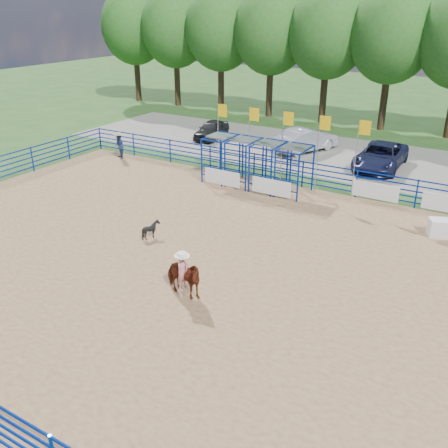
{
  "coord_description": "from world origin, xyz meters",
  "views": [
    {
      "loc": [
        9.75,
        -14.48,
        9.36
      ],
      "look_at": [
        0.41,
        1.0,
        1.3
      ],
      "focal_mm": 40.0,
      "sensor_mm": 36.0,
      "label": 1
    }
  ],
  "objects_px": {
    "calf": "(151,230)",
    "spectator_cowboy": "(119,146)",
    "car_c": "(381,156)",
    "horse_and_rider": "(183,275)",
    "car_b": "(306,140)",
    "announcer_table": "(446,228)",
    "car_a": "(212,130)"
  },
  "relations": [
    {
      "from": "calf",
      "to": "spectator_cowboy",
      "type": "xyz_separation_m",
      "value": [
        -9.31,
        8.36,
        0.45
      ]
    },
    {
      "from": "calf",
      "to": "spectator_cowboy",
      "type": "distance_m",
      "value": 12.52
    },
    {
      "from": "car_c",
      "to": "spectator_cowboy",
      "type": "bearing_deg",
      "value": -157.5
    },
    {
      "from": "horse_and_rider",
      "to": "car_b",
      "type": "xyz_separation_m",
      "value": [
        -3.56,
        19.43,
        -0.04
      ]
    },
    {
      "from": "horse_and_rider",
      "to": "calf",
      "type": "xyz_separation_m",
      "value": [
        -3.87,
        3.08,
        -0.43
      ]
    },
    {
      "from": "horse_and_rider",
      "to": "car_b",
      "type": "height_order",
      "value": "horse_and_rider"
    },
    {
      "from": "announcer_table",
      "to": "horse_and_rider",
      "type": "relative_size",
      "value": 0.63
    },
    {
      "from": "spectator_cowboy",
      "to": "car_c",
      "type": "bearing_deg",
      "value": 24.12
    },
    {
      "from": "calf",
      "to": "car_b",
      "type": "bearing_deg",
      "value": -28.63
    },
    {
      "from": "spectator_cowboy",
      "to": "car_b",
      "type": "bearing_deg",
      "value": 39.69
    },
    {
      "from": "spectator_cowboy",
      "to": "car_c",
      "type": "distance_m",
      "value": 16.47
    },
    {
      "from": "announcer_table",
      "to": "car_c",
      "type": "bearing_deg",
      "value": 121.52
    },
    {
      "from": "car_b",
      "to": "car_a",
      "type": "bearing_deg",
      "value": 26.67
    },
    {
      "from": "announcer_table",
      "to": "car_a",
      "type": "relative_size",
      "value": 0.38
    },
    {
      "from": "car_b",
      "to": "announcer_table",
      "type": "bearing_deg",
      "value": 161.24
    },
    {
      "from": "spectator_cowboy",
      "to": "car_b",
      "type": "xyz_separation_m",
      "value": [
        9.62,
        7.98,
        -0.07
      ]
    },
    {
      "from": "announcer_table",
      "to": "calf",
      "type": "xyz_separation_m",
      "value": [
        -10.85,
        -6.73,
        0.01
      ]
    },
    {
      "from": "spectator_cowboy",
      "to": "car_a",
      "type": "xyz_separation_m",
      "value": [
        2.26,
        7.59,
        -0.19
      ]
    },
    {
      "from": "car_a",
      "to": "spectator_cowboy",
      "type": "bearing_deg",
      "value": -115.03
    },
    {
      "from": "announcer_table",
      "to": "car_c",
      "type": "height_order",
      "value": "car_c"
    },
    {
      "from": "car_c",
      "to": "horse_and_rider",
      "type": "bearing_deg",
      "value": -97.42
    },
    {
      "from": "calf",
      "to": "car_a",
      "type": "relative_size",
      "value": 0.2
    },
    {
      "from": "spectator_cowboy",
      "to": "car_c",
      "type": "height_order",
      "value": "spectator_cowboy"
    },
    {
      "from": "horse_and_rider",
      "to": "car_c",
      "type": "bearing_deg",
      "value": 84.2
    },
    {
      "from": "calf",
      "to": "spectator_cowboy",
      "type": "relative_size",
      "value": 0.47
    },
    {
      "from": "horse_and_rider",
      "to": "car_b",
      "type": "bearing_deg",
      "value": 100.39
    },
    {
      "from": "calf",
      "to": "car_c",
      "type": "distance_m",
      "value": 16.14
    },
    {
      "from": "horse_and_rider",
      "to": "spectator_cowboy",
      "type": "relative_size",
      "value": 1.38
    },
    {
      "from": "horse_and_rider",
      "to": "calf",
      "type": "distance_m",
      "value": 4.97
    },
    {
      "from": "horse_and_rider",
      "to": "calf",
      "type": "height_order",
      "value": "horse_and_rider"
    },
    {
      "from": "spectator_cowboy",
      "to": "car_a",
      "type": "bearing_deg",
      "value": 73.38
    },
    {
      "from": "horse_and_rider",
      "to": "car_a",
      "type": "distance_m",
      "value": 21.95
    }
  ]
}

